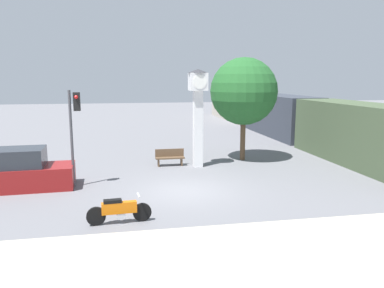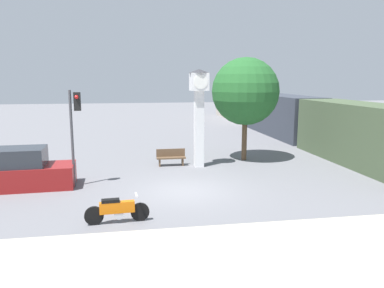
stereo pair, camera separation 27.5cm
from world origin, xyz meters
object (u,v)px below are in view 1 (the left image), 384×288
motorcycle (119,210)px  clock_tower (198,104)px  traffic_light (74,121)px  bench (170,157)px  street_tree (244,92)px  freight_train (277,114)px  parked_car (22,172)px

motorcycle → clock_tower: (4.20, 7.60, 2.99)m
traffic_light → bench: traffic_light is taller
traffic_light → bench: 6.16m
street_tree → bench: street_tree is taller
clock_tower → bench: clock_tower is taller
freight_train → bench: 14.96m
traffic_light → parked_car: size_ratio=1.00×
bench → parked_car: 7.61m
traffic_light → motorcycle: bearing=-68.5°
parked_car → traffic_light: bearing=-3.9°
street_tree → bench: bearing=-170.3°
bench → motorcycle: bearing=-108.6°
clock_tower → bench: bearing=162.6°
freight_train → street_tree: (-6.24, -9.64, 2.33)m
parked_car → freight_train: bearing=35.4°
street_tree → traffic_light: bearing=-155.8°
street_tree → bench: (-4.45, -0.76, -3.54)m
clock_tower → parked_car: 9.22m
street_tree → parked_car: 12.46m
street_tree → clock_tower: bearing=-157.5°
motorcycle → traffic_light: bearing=107.2°
traffic_light → freight_train: bearing=41.9°
clock_tower → bench: (-1.49, 0.47, -2.96)m
freight_train → traffic_light: (-15.27, -13.70, 1.25)m
street_tree → parked_car: bearing=-160.6°
motorcycle → traffic_light: size_ratio=0.50×
motorcycle → parked_car: 6.38m
freight_train → parked_car: 22.26m
clock_tower → motorcycle: bearing=-118.9°
clock_tower → parked_car: size_ratio=1.23×
clock_tower → traffic_light: size_ratio=1.23×
clock_tower → traffic_light: (-6.08, -2.83, -0.50)m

